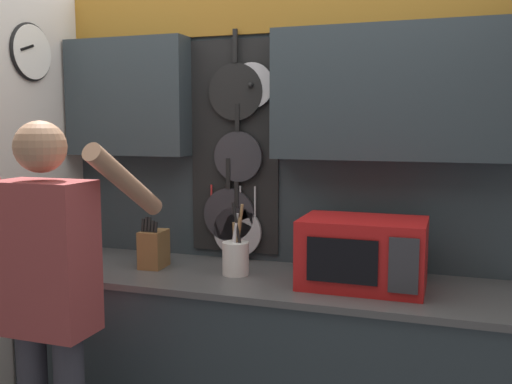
{
  "coord_description": "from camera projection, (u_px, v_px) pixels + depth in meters",
  "views": [
    {
      "loc": [
        0.85,
        -2.45,
        1.64
      ],
      "look_at": [
        -0.06,
        0.21,
        1.31
      ],
      "focal_mm": 40.0,
      "sensor_mm": 36.0,
      "label": 1
    }
  ],
  "objects": [
    {
      "name": "microwave",
      "position": [
        363.0,
        253.0,
        2.47
      ],
      "size": [
        0.53,
        0.36,
        0.3
      ],
      "color": "red",
      "rests_on": "base_cabinet_counter"
    },
    {
      "name": "base_cabinet_counter",
      "position": [
        254.0,
        373.0,
        2.71
      ],
      "size": [
        2.29,
        0.65,
        0.94
      ],
      "color": "#2D383D",
      "rests_on": "ground_plane"
    },
    {
      "name": "back_wall_unit",
      "position": [
        276.0,
        165.0,
        2.86
      ],
      "size": [
        2.86,
        0.2,
        2.34
      ],
      "color": "#2D383D",
      "rests_on": "ground_plane"
    },
    {
      "name": "utensil_crock",
      "position": [
        235.0,
        256.0,
        2.67
      ],
      "size": [
        0.12,
        0.12,
        0.34
      ],
      "color": "white",
      "rests_on": "base_cabinet_counter"
    },
    {
      "name": "knife_block",
      "position": [
        153.0,
        248.0,
        2.81
      ],
      "size": [
        0.12,
        0.16,
        0.26
      ],
      "color": "brown",
      "rests_on": "base_cabinet_counter"
    },
    {
      "name": "person",
      "position": [
        48.0,
        289.0,
        2.28
      ],
      "size": [
        0.54,
        0.6,
        1.66
      ],
      "color": "#383842",
      "rests_on": "ground_plane"
    }
  ]
}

